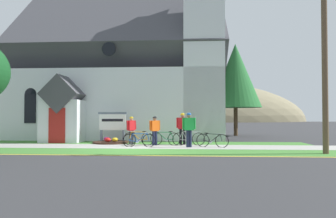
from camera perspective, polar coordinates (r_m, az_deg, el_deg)
ground at (r=18.31m, az=-4.41°, el=-6.42°), size 140.00×140.00×0.00m
sidewalk_slab at (r=16.36m, az=-14.33°, el=-6.97°), size 32.00×2.20×0.01m
grass_verge at (r=14.26m, az=-17.14°, el=-7.79°), size 32.00×2.27×0.01m
church_lawn at (r=18.38m, az=-12.26°, el=-6.36°), size 24.00×2.04×0.01m
curb_paint_stripe at (r=13.08m, az=-19.16°, el=-8.37°), size 28.00×0.16×0.01m
church_building at (r=23.74m, az=-7.70°, el=5.86°), size 15.35×11.27×13.30m
church_sign at (r=18.29m, az=-10.68°, el=-2.59°), size 1.74×0.19×1.85m
flower_bed at (r=17.98m, az=-11.05°, el=-6.24°), size 2.11×2.11×0.34m
bicycle_red at (r=16.53m, az=-5.69°, el=-5.67°), size 1.73×0.28×0.80m
bicycle_yellow at (r=15.55m, az=8.52°, el=-5.97°), size 1.63×0.59×0.76m
bicycle_silver at (r=16.41m, az=-0.56°, el=-5.71°), size 1.71×0.55×0.80m
bicycle_orange at (r=16.28m, az=4.00°, el=-5.72°), size 1.79×0.20×0.83m
bicycle_white at (r=15.56m, az=-5.64°, el=-5.98°), size 1.73×0.14×0.77m
cyclist_in_blue_jersey at (r=16.26m, az=-2.58°, el=-3.80°), size 0.56×0.44×1.59m
cyclist_in_white_jersey at (r=16.64m, az=2.82°, el=-3.27°), size 0.69×0.30×1.78m
cyclist_in_yellow_jersey at (r=17.15m, az=-7.09°, el=-3.70°), size 0.48×0.60×1.58m
cyclist_in_orange_jersey at (r=15.25m, az=4.07°, el=-3.44°), size 0.69×0.33×1.78m
utility_pole at (r=14.72m, az=27.63°, el=12.48°), size 3.12×0.28×9.22m
roadside_conifer at (r=25.08m, az=12.90°, el=6.30°), size 4.19×4.19×7.59m
distant_hill at (r=91.06m, az=0.81°, el=-2.38°), size 79.46×36.56×25.61m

